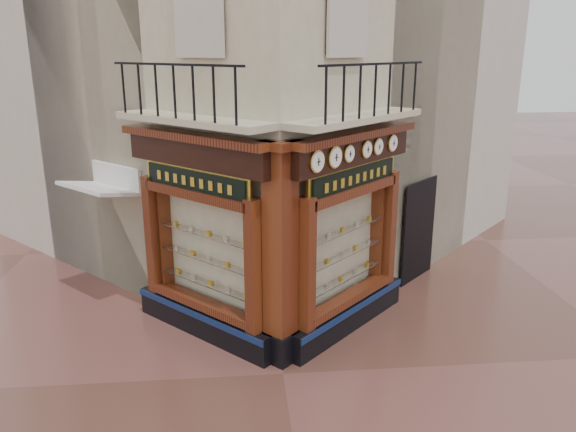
{
  "coord_description": "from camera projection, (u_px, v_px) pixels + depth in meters",
  "views": [
    {
      "loc": [
        -0.69,
        -8.49,
        5.38
      ],
      "look_at": [
        0.27,
        2.0,
        2.25
      ],
      "focal_mm": 35.0,
      "sensor_mm": 36.0,
      "label": 1
    }
  ],
  "objects": [
    {
      "name": "clock_b",
      "position": [
        335.0,
        157.0,
        9.58
      ],
      "size": [
        0.31,
        0.31,
        0.39
      ],
      "rotation": [
        0.0,
        0.0,
        0.79
      ],
      "color": "gold",
      "rests_on": "ground"
    },
    {
      "name": "clock_a",
      "position": [
        317.0,
        162.0,
        9.21
      ],
      "size": [
        0.31,
        0.31,
        0.38
      ],
      "rotation": [
        0.0,
        0.0,
        0.79
      ],
      "color": "gold",
      "rests_on": "ground"
    },
    {
      "name": "signboard_right",
      "position": [
        354.0,
        178.0,
        10.39
      ],
      "size": [
        2.03,
        2.03,
        0.54
      ],
      "rotation": [
        0.0,
        0.0,
        0.79
      ],
      "color": "gold",
      "rests_on": "ground"
    },
    {
      "name": "ground",
      "position": [
        283.0,
        374.0,
        9.7
      ],
      "size": [
        80.0,
        80.0,
        0.0
      ],
      "primitive_type": "plane",
      "color": "#512F26",
      "rests_on": "ground"
    },
    {
      "name": "shopfront_right",
      "position": [
        349.0,
        235.0,
        10.76
      ],
      "size": [
        2.86,
        2.86,
        3.98
      ],
      "rotation": [
        0.0,
        0.0,
        0.79
      ],
      "color": "black",
      "rests_on": "ground"
    },
    {
      "name": "shopfront_left",
      "position": [
        201.0,
        239.0,
        10.51
      ],
      "size": [
        2.86,
        2.86,
        3.98
      ],
      "rotation": [
        0.0,
        0.0,
        2.36
      ],
      "color": "black",
      "rests_on": "ground"
    },
    {
      "name": "balcony",
      "position": [
        276.0,
        118.0,
        9.92
      ],
      "size": [
        5.94,
        2.97,
        1.03
      ],
      "color": "beige",
      "rests_on": "ground"
    },
    {
      "name": "neighbour_left",
      "position": [
        172.0,
        45.0,
        16.16
      ],
      "size": [
        11.31,
        11.31,
        11.0
      ],
      "primitive_type": "cube",
      "rotation": [
        0.0,
        0.0,
        0.79
      ],
      "color": "beige",
      "rests_on": "ground"
    },
    {
      "name": "awning",
      "position": [
        110.0,
        298.0,
        12.67
      ],
      "size": [
        1.94,
        1.94,
        0.27
      ],
      "primitive_type": null,
      "rotation": [
        0.18,
        0.0,
        2.36
      ],
      "color": "silver",
      "rests_on": "ground"
    },
    {
      "name": "clock_d",
      "position": [
        367.0,
        149.0,
        10.33
      ],
      "size": [
        0.27,
        0.27,
        0.33
      ],
      "rotation": [
        0.0,
        0.0,
        0.79
      ],
      "color": "gold",
      "rests_on": "ground"
    },
    {
      "name": "clock_e",
      "position": [
        378.0,
        147.0,
        10.63
      ],
      "size": [
        0.26,
        0.26,
        0.32
      ],
      "rotation": [
        0.0,
        0.0,
        0.79
      ],
      "color": "gold",
      "rests_on": "ground"
    },
    {
      "name": "clock_c",
      "position": [
        349.0,
        154.0,
        9.9
      ],
      "size": [
        0.26,
        0.26,
        0.31
      ],
      "rotation": [
        0.0,
        0.0,
        0.79
      ],
      "color": "gold",
      "rests_on": "ground"
    },
    {
      "name": "neighbour_right",
      "position": [
        342.0,
        46.0,
        16.59
      ],
      "size": [
        11.31,
        11.31,
        11.0
      ],
      "primitive_type": "cube",
      "rotation": [
        0.0,
        0.0,
        0.79
      ],
      "color": "beige",
      "rests_on": "ground"
    },
    {
      "name": "signboard_left",
      "position": [
        195.0,
        181.0,
        10.14
      ],
      "size": [
        2.0,
        2.0,
        0.53
      ],
      "rotation": [
        0.0,
        0.0,
        2.36
      ],
      "color": "gold",
      "rests_on": "ground"
    },
    {
      "name": "clock_f",
      "position": [
        392.0,
        143.0,
        11.03
      ],
      "size": [
        0.28,
        0.28,
        0.34
      ],
      "rotation": [
        0.0,
        0.0,
        0.79
      ],
      "color": "gold",
      "rests_on": "ground"
    },
    {
      "name": "main_building",
      "position": [
        262.0,
        24.0,
        13.87
      ],
      "size": [
        11.31,
        11.31,
        12.0
      ],
      "primitive_type": "cube",
      "rotation": [
        0.0,
        0.0,
        0.79
      ],
      "color": "beige",
      "rests_on": "ground"
    },
    {
      "name": "corner_pilaster",
      "position": [
        280.0,
        258.0,
        9.63
      ],
      "size": [
        0.85,
        0.85,
        3.98
      ],
      "rotation": [
        0.0,
        0.0,
        0.79
      ],
      "color": "black",
      "rests_on": "ground"
    }
  ]
}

